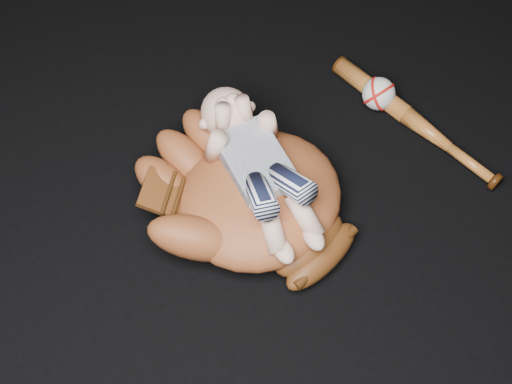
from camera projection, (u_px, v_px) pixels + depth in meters
baseball_glove at (259, 193)px, 1.39m from camera, size 0.48×0.53×0.15m
newborn_baby at (262, 170)px, 1.35m from camera, size 0.26×0.42×0.16m
baseball_bat at (415, 122)px, 1.56m from camera, size 0.08×0.46×0.04m
baseball at (379, 94)px, 1.58m from camera, size 0.09×0.09×0.07m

